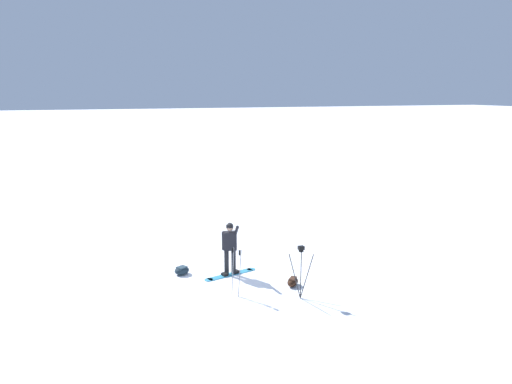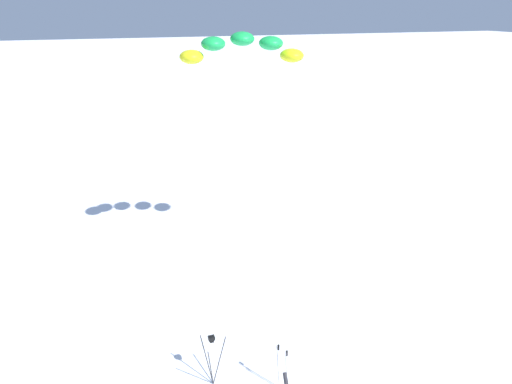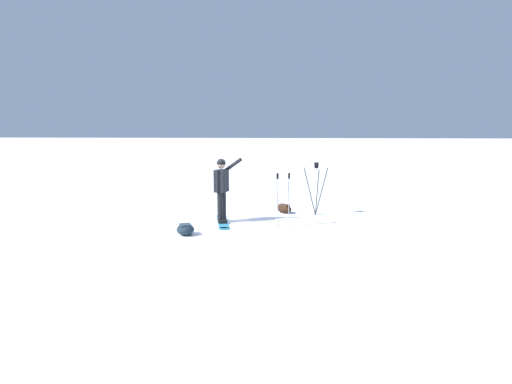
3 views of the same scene
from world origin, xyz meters
TOP-DOWN VIEW (x-y plane):
  - traction_kite at (-7.67, 1.46)m, footprint 1.78×4.13m
  - camera_tripod at (-2.15, -1.22)m, footprint 0.70×0.63m
  - ski_poles at (-1.32, 0.36)m, footprint 0.35×0.23m

SIDE VIEW (x-z plane):
  - ski_poles at x=-1.32m, z-range 0.20..1.55m
  - camera_tripod at x=-2.15m, z-range 0.31..1.81m
  - traction_kite at x=-7.67m, z-range 7.46..8.43m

